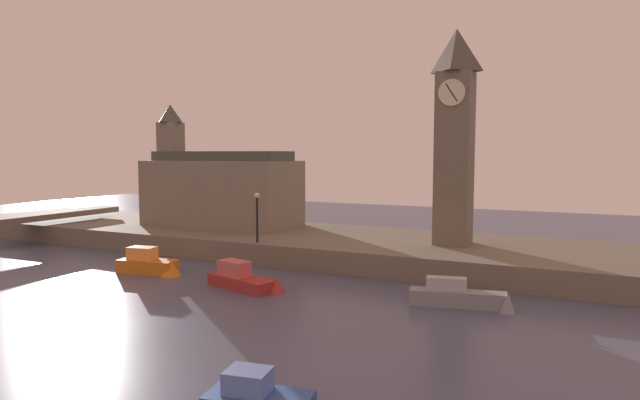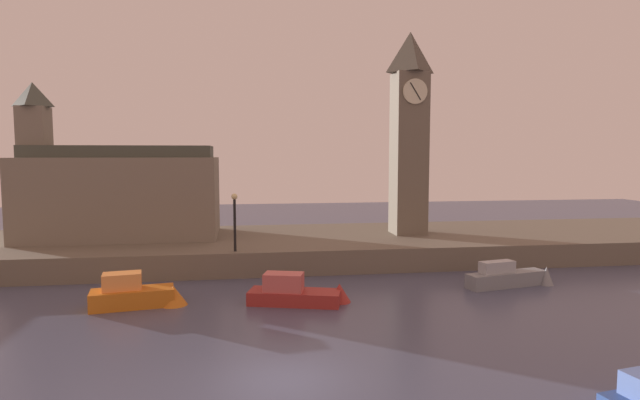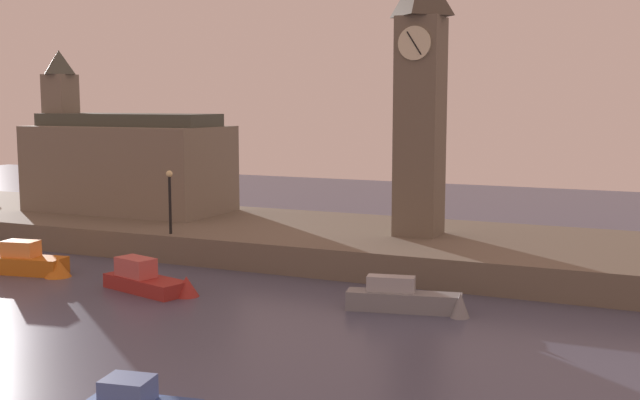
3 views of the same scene
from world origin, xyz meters
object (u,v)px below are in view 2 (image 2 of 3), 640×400
object	(u,v)px
parliament_hall	(117,192)
boat_dinghy_red	(304,293)
boat_cruiser_grey	(512,277)
streetlamp	(235,215)
clock_tower	(409,131)
boat_patrol_orange	(139,294)

from	to	relation	value
parliament_hall	boat_dinghy_red	world-z (taller)	parliament_hall
boat_cruiser_grey	streetlamp	bearing A→B (deg)	162.94
boat_cruiser_grey	boat_dinghy_red	size ratio (longest dim) A/B	0.99
parliament_hall	boat_cruiser_grey	distance (m)	26.10
parliament_hall	boat_cruiser_grey	size ratio (longest dim) A/B	2.43
streetlamp	clock_tower	bearing A→B (deg)	23.07
parliament_hall	streetlamp	size ratio (longest dim) A/B	3.75
boat_dinghy_red	boat_cruiser_grey	bearing A→B (deg)	7.76
clock_tower	parliament_hall	world-z (taller)	clock_tower
clock_tower	parliament_hall	distance (m)	20.93
clock_tower	boat_patrol_orange	size ratio (longest dim) A/B	3.09
parliament_hall	streetlamp	world-z (taller)	parliament_hall
parliament_hall	boat_cruiser_grey	world-z (taller)	parliament_hall
streetlamp	boat_dinghy_red	xyz separation A→B (m)	(3.38, -6.22, -3.19)
parliament_hall	boat_patrol_orange	xyz separation A→B (m)	(3.69, -12.15, -4.08)
streetlamp	boat_cruiser_grey	world-z (taller)	streetlamp
boat_cruiser_grey	boat_dinghy_red	distance (m)	11.81
clock_tower	boat_cruiser_grey	bearing A→B (deg)	-74.42
boat_dinghy_red	boat_patrol_orange	distance (m)	7.84
boat_cruiser_grey	boat_dinghy_red	bearing A→B (deg)	-172.24
boat_cruiser_grey	boat_dinghy_red	xyz separation A→B (m)	(-11.70, -1.59, -0.02)
clock_tower	boat_dinghy_red	world-z (taller)	clock_tower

